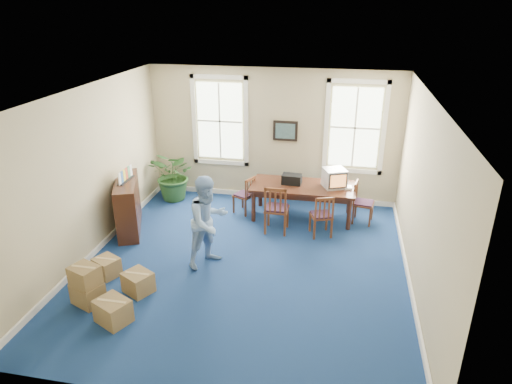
% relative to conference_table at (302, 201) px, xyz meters
% --- Properties ---
extents(floor, '(6.50, 6.50, 0.00)m').
position_rel_conference_table_xyz_m(floor, '(-0.85, -2.26, -0.39)').
color(floor, navy).
rests_on(floor, ground).
extents(ceiling, '(6.50, 6.50, 0.00)m').
position_rel_conference_table_xyz_m(ceiling, '(-0.85, -2.26, 2.81)').
color(ceiling, white).
rests_on(ceiling, ground).
extents(wall_back, '(6.50, 0.00, 6.50)m').
position_rel_conference_table_xyz_m(wall_back, '(-0.85, 0.99, 1.21)').
color(wall_back, tan).
rests_on(wall_back, ground).
extents(wall_front, '(6.50, 0.00, 6.50)m').
position_rel_conference_table_xyz_m(wall_front, '(-0.85, -5.51, 1.21)').
color(wall_front, tan).
rests_on(wall_front, ground).
extents(wall_left, '(0.00, 6.50, 6.50)m').
position_rel_conference_table_xyz_m(wall_left, '(-3.85, -2.26, 1.21)').
color(wall_left, tan).
rests_on(wall_left, ground).
extents(wall_right, '(0.00, 6.50, 6.50)m').
position_rel_conference_table_xyz_m(wall_right, '(2.15, -2.26, 1.21)').
color(wall_right, tan).
rests_on(wall_right, ground).
extents(baseboard_back, '(6.00, 0.04, 0.12)m').
position_rel_conference_table_xyz_m(baseboard_back, '(-0.85, 0.96, -0.33)').
color(baseboard_back, white).
rests_on(baseboard_back, ground).
extents(baseboard_left, '(0.04, 6.50, 0.12)m').
position_rel_conference_table_xyz_m(baseboard_left, '(-3.82, -2.26, -0.33)').
color(baseboard_left, white).
rests_on(baseboard_left, ground).
extents(baseboard_right, '(0.04, 6.50, 0.12)m').
position_rel_conference_table_xyz_m(baseboard_right, '(2.12, -2.26, -0.33)').
color(baseboard_right, white).
rests_on(baseboard_right, ground).
extents(window_left, '(1.40, 0.12, 2.20)m').
position_rel_conference_table_xyz_m(window_left, '(-2.15, 0.97, 1.51)').
color(window_left, white).
rests_on(window_left, ground).
extents(window_right, '(1.40, 0.12, 2.20)m').
position_rel_conference_table_xyz_m(window_right, '(1.05, 0.97, 1.51)').
color(window_right, white).
rests_on(window_right, ground).
extents(wall_picture, '(0.58, 0.06, 0.48)m').
position_rel_conference_table_xyz_m(wall_picture, '(-0.55, 0.94, 1.36)').
color(wall_picture, black).
rests_on(wall_picture, ground).
extents(conference_table, '(2.30, 1.05, 0.78)m').
position_rel_conference_table_xyz_m(conference_table, '(0.00, 0.00, 0.00)').
color(conference_table, '#3E1E13').
rests_on(conference_table, ground).
extents(crt_tv, '(0.61, 0.64, 0.42)m').
position_rel_conference_table_xyz_m(crt_tv, '(0.68, 0.05, 0.60)').
color(crt_tv, '#B7B7BC').
rests_on(crt_tv, conference_table).
extents(game_console, '(0.17, 0.21, 0.05)m').
position_rel_conference_table_xyz_m(game_console, '(0.99, 0.00, 0.42)').
color(game_console, white).
rests_on(game_console, conference_table).
extents(equipment_bag, '(0.45, 0.31, 0.22)m').
position_rel_conference_table_xyz_m(equipment_bag, '(-0.26, 0.05, 0.50)').
color(equipment_bag, black).
rests_on(equipment_bag, conference_table).
extents(chair_near_left, '(0.49, 0.49, 1.08)m').
position_rel_conference_table_xyz_m(chair_near_left, '(-0.47, -0.78, 0.15)').
color(chair_near_left, brown).
rests_on(chair_near_left, ground).
extents(chair_near_right, '(0.54, 0.54, 0.94)m').
position_rel_conference_table_xyz_m(chair_near_right, '(0.47, -0.78, 0.08)').
color(chair_near_right, brown).
rests_on(chair_near_right, ground).
extents(chair_end_left, '(0.53, 0.53, 0.89)m').
position_rel_conference_table_xyz_m(chair_end_left, '(-1.36, 0.00, 0.05)').
color(chair_end_left, brown).
rests_on(chair_end_left, ground).
extents(chair_end_right, '(0.49, 0.49, 0.95)m').
position_rel_conference_table_xyz_m(chair_end_right, '(1.36, 0.00, 0.08)').
color(chair_end_right, brown).
rests_on(chair_end_right, ground).
extents(man, '(1.03, 1.08, 1.75)m').
position_rel_conference_table_xyz_m(man, '(-1.51, -2.31, 0.48)').
color(man, '#85ABDB').
rests_on(man, ground).
extents(credenza, '(0.95, 1.53, 1.17)m').
position_rel_conference_table_xyz_m(credenza, '(-3.60, -1.31, 0.19)').
color(credenza, '#3E1E13').
rests_on(credenza, ground).
extents(brochure_rack, '(0.30, 0.64, 0.28)m').
position_rel_conference_table_xyz_m(brochure_rack, '(-3.58, -1.31, 0.91)').
color(brochure_rack, '#99999E').
rests_on(brochure_rack, credenza).
extents(potted_plant, '(1.44, 1.36, 1.27)m').
position_rel_conference_table_xyz_m(potted_plant, '(-3.18, 0.40, 0.25)').
color(potted_plant, '#244D1F').
rests_on(potted_plant, ground).
extents(cardboard_boxes, '(1.66, 1.66, 0.72)m').
position_rel_conference_table_xyz_m(cardboard_boxes, '(-2.94, -3.79, -0.03)').
color(cardboard_boxes, olive).
rests_on(cardboard_boxes, ground).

